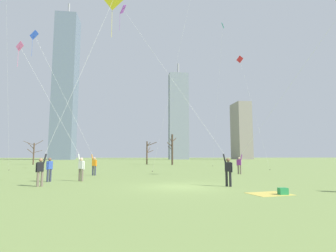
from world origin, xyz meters
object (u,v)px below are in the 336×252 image
object	(u,v)px
kite_flyer_foreground_right_pink	(73,151)
bare_tree_leftmost	(34,152)
distant_kite_drifting_left_teal	(222,40)
bare_tree_right_of_center	(172,148)
kite_flyer_midfield_right_green	(256,139)
kite_flyer_midfield_center_yellow	(62,119)
distant_kite_drifting_right_red	(242,66)
bare_tree_left_of_center	(148,152)
kite_flyer_far_back_purple	(197,122)
kite_flyer_foreground_left_blue	(82,138)
distant_kite_high_overhead_white	(6,1)
bystander_watching_nearby	(49,168)
picnic_spot	(277,192)

from	to	relation	value
kite_flyer_foreground_right_pink	bare_tree_leftmost	xyz separation A→B (m)	(-15.25, 34.67, 0.30)
distant_kite_drifting_left_teal	bare_tree_right_of_center	bearing A→B (deg)	115.39
kite_flyer_midfield_right_green	bare_tree_right_of_center	bearing A→B (deg)	98.83
kite_flyer_midfield_center_yellow	distant_kite_drifting_right_red	bearing A→B (deg)	42.57
bare_tree_left_of_center	kite_flyer_foreground_right_pink	bearing A→B (deg)	-101.45
kite_flyer_far_back_purple	bare_tree_left_of_center	world-z (taller)	kite_flyer_far_back_purple
kite_flyer_foreground_left_blue	kite_flyer_midfield_center_yellow	size ratio (longest dim) A/B	1.05
distant_kite_drifting_right_red	distant_kite_high_overhead_white	distance (m)	29.55
kite_flyer_midfield_center_yellow	distant_kite_high_overhead_white	size ratio (longest dim) A/B	0.60
kite_flyer_far_back_purple	kite_flyer_midfield_center_yellow	world-z (taller)	kite_flyer_far_back_purple
bystander_watching_nearby	distant_kite_drifting_left_teal	bearing A→B (deg)	44.57
picnic_spot	bare_tree_right_of_center	world-z (taller)	bare_tree_right_of_center
kite_flyer_far_back_purple	bare_tree_right_of_center	distance (m)	33.28
bare_tree_right_of_center	kite_flyer_midfield_center_yellow	bearing A→B (deg)	-108.78
picnic_spot	distant_kite_drifting_right_red	bearing A→B (deg)	70.23
distant_kite_drifting_right_red	kite_flyer_far_back_purple	bearing A→B (deg)	-121.57
kite_flyer_midfield_center_yellow	distant_kite_drifting_left_teal	distance (m)	31.15
kite_flyer_midfield_center_yellow	bare_tree_leftmost	size ratio (longest dim) A/B	2.79
bystander_watching_nearby	kite_flyer_foreground_left_blue	bearing A→B (deg)	80.89
bare_tree_right_of_center	kite_flyer_foreground_left_blue	bearing A→B (deg)	-115.05
kite_flyer_midfield_right_green	distant_kite_high_overhead_white	distance (m)	30.35
distant_kite_high_overhead_white	bare_tree_right_of_center	world-z (taller)	distant_kite_high_overhead_white
kite_flyer_foreground_right_pink	bare_tree_right_of_center	size ratio (longest dim) A/B	1.87
kite_flyer_far_back_purple	bare_tree_leftmost	bearing A→B (deg)	122.38
kite_flyer_foreground_right_pink	bystander_watching_nearby	distance (m)	1.88
bare_tree_left_of_center	kite_flyer_midfield_right_green	bearing A→B (deg)	-73.69
bystander_watching_nearby	distant_kite_high_overhead_white	size ratio (longest dim) A/B	0.07
bystander_watching_nearby	picnic_spot	bearing A→B (deg)	-30.88
kite_flyer_foreground_left_blue	kite_flyer_midfield_right_green	xyz separation A→B (m)	(15.94, -1.57, -0.06)
bare_tree_left_of_center	kite_flyer_far_back_purple	bearing A→B (deg)	-87.50
kite_flyer_far_back_purple	distant_kite_drifting_left_teal	xyz separation A→B (m)	(8.93, 20.55, 15.40)
bare_tree_right_of_center	kite_flyer_midfield_right_green	bearing A→B (deg)	-81.17
kite_flyer_midfield_right_green	distant_kite_drifting_left_teal	distance (m)	21.56
distant_kite_high_overhead_white	bare_tree_right_of_center	bearing A→B (deg)	44.23
kite_flyer_midfield_center_yellow	bare_tree_right_of_center	distance (m)	35.27
distant_kite_drifting_right_red	picnic_spot	world-z (taller)	distant_kite_drifting_right_red
distant_kite_high_overhead_white	bare_tree_leftmost	xyz separation A→B (m)	(-5.31, 24.81, -16.29)
kite_flyer_midfield_center_yellow	picnic_spot	size ratio (longest dim) A/B	6.56
distant_kite_drifting_left_teal	bare_tree_left_of_center	bearing A→B (deg)	124.12
bare_tree_leftmost	kite_flyer_foreground_right_pink	bearing A→B (deg)	-66.25
kite_flyer_foreground_left_blue	picnic_spot	distance (m)	17.61
distant_kite_high_overhead_white	kite_flyer_far_back_purple	bearing A→B (deg)	-34.17
distant_kite_drifting_right_red	picnic_spot	distance (m)	27.57
kite_flyer_foreground_left_blue	distant_kite_high_overhead_white	bearing A→B (deg)	154.58
distant_kite_high_overhead_white	bare_tree_left_of_center	xyz separation A→B (m)	(16.73, 23.63, -16.14)
kite_flyer_midfield_right_green	distant_kite_drifting_left_teal	xyz separation A→B (m)	(1.81, 14.20, 16.12)
distant_kite_high_overhead_white	kite_flyer_foreground_left_blue	bearing A→B (deg)	-25.42
distant_kite_drifting_right_red	bare_tree_right_of_center	bearing A→B (deg)	115.27
kite_flyer_foreground_left_blue	kite_flyer_far_back_purple	size ratio (longest dim) A/B	0.86
bystander_watching_nearby	bare_tree_left_of_center	size ratio (longest dim) A/B	0.35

